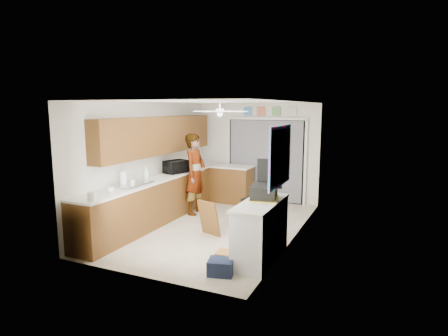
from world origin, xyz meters
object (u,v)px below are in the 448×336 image
(microwave, at_px, (176,167))
(cardboard_box, at_px, (229,259))
(soap_bottle, at_px, (146,173))
(dog, at_px, (249,205))
(suitcase, at_px, (264,192))
(cup, at_px, (110,190))
(paper_towel_roll, at_px, (123,178))
(navy_crate, at_px, (221,267))
(man, at_px, (195,174))

(microwave, bearing_deg, cardboard_box, -117.33)
(microwave, bearing_deg, soap_bottle, -169.70)
(dog, bearing_deg, suitcase, -52.23)
(cup, distance_m, paper_towel_roll, 0.57)
(navy_crate, bearing_deg, cardboard_box, 90.00)
(microwave, distance_m, paper_towel_roll, 1.62)
(cardboard_box, bearing_deg, suitcase, 65.55)
(soap_bottle, xyz_separation_m, navy_crate, (2.35, -1.50, -0.98))
(paper_towel_roll, xyz_separation_m, suitcase, (2.73, 0.13, -0.03))
(cup, distance_m, dog, 3.21)
(microwave, height_order, dog, microwave)
(microwave, xyz_separation_m, dog, (1.55, 0.54, -0.86))
(suitcase, relative_size, cardboard_box, 1.42)
(microwave, bearing_deg, suitcase, -103.07)
(navy_crate, distance_m, dog, 3.10)
(microwave, bearing_deg, dog, -53.58)
(suitcase, bearing_deg, dog, 105.35)
(man, relative_size, dog, 3.18)
(suitcase, distance_m, man, 2.74)
(navy_crate, relative_size, dog, 0.63)
(cardboard_box, distance_m, man, 3.11)
(soap_bottle, distance_m, paper_towel_roll, 0.64)
(dog, bearing_deg, cup, -108.74)
(paper_towel_roll, bearing_deg, dog, 51.27)
(soap_bottle, bearing_deg, dog, 42.28)
(paper_towel_roll, bearing_deg, suitcase, 2.64)
(soap_bottle, xyz_separation_m, cup, (0.10, -1.18, -0.11))
(microwave, relative_size, man, 0.28)
(paper_towel_roll, bearing_deg, soap_bottle, 84.49)
(soap_bottle, distance_m, dog, 2.41)
(cup, xyz_separation_m, cardboard_box, (2.25, -0.04, -0.87))
(paper_towel_roll, relative_size, dog, 0.49)
(paper_towel_roll, height_order, dog, paper_towel_roll)
(soap_bottle, distance_m, man, 1.27)
(microwave, distance_m, cup, 2.15)
(navy_crate, bearing_deg, dog, 102.74)
(cup, height_order, navy_crate, cup)
(paper_towel_roll, height_order, navy_crate, paper_towel_roll)
(soap_bottle, height_order, navy_crate, soap_bottle)
(man, bearing_deg, cup, 168.53)
(cardboard_box, bearing_deg, soap_bottle, 152.58)
(cup, relative_size, man, 0.07)
(soap_bottle, relative_size, navy_crate, 0.85)
(dog, bearing_deg, soap_bottle, -126.29)
(soap_bottle, distance_m, navy_crate, 2.96)
(paper_towel_roll, bearing_deg, man, 72.57)
(suitcase, xyz_separation_m, dog, (-1.00, 2.03, -0.83))
(paper_towel_roll, distance_m, man, 1.89)
(cardboard_box, bearing_deg, man, 127.85)
(cardboard_box, xyz_separation_m, man, (-1.84, 2.37, 0.80))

